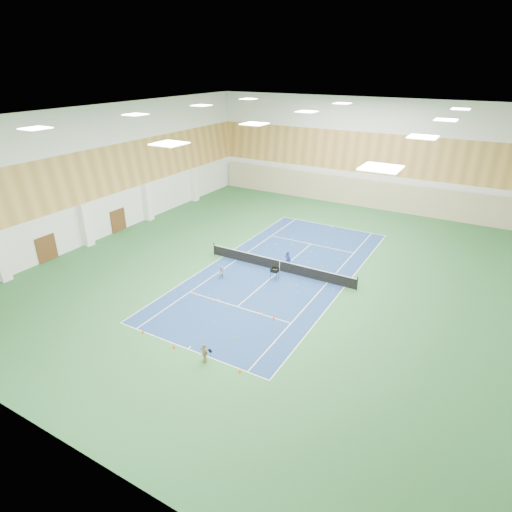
# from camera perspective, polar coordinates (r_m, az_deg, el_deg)

# --- Properties ---
(ground) EXTENTS (40.00, 40.00, 0.00)m
(ground) POSITION_cam_1_polar(r_m,az_deg,el_deg) (34.63, 3.14, -1.99)
(ground) COLOR #285F31
(ground) RESTS_ON ground
(room_shell) EXTENTS (36.00, 40.00, 12.00)m
(room_shell) POSITION_cam_1_polar(r_m,az_deg,el_deg) (32.39, 3.39, 7.54)
(room_shell) COLOR white
(room_shell) RESTS_ON ground
(wood_cladding) EXTENTS (36.00, 40.00, 8.00)m
(wood_cladding) POSITION_cam_1_polar(r_m,az_deg,el_deg) (31.87, 3.48, 10.98)
(wood_cladding) COLOR tan
(wood_cladding) RESTS_ON room_shell
(ceiling_light_grid) EXTENTS (21.40, 25.40, 0.06)m
(ceiling_light_grid) POSITION_cam_1_polar(r_m,az_deg,el_deg) (31.18, 3.67, 18.00)
(ceiling_light_grid) COLOR white
(ceiling_light_grid) RESTS_ON room_shell
(court_surface) EXTENTS (10.97, 23.77, 0.01)m
(court_surface) POSITION_cam_1_polar(r_m,az_deg,el_deg) (34.63, 3.14, -1.98)
(court_surface) COLOR navy
(court_surface) RESTS_ON ground
(tennis_balls_scatter) EXTENTS (10.57, 22.77, 0.07)m
(tennis_balls_scatter) POSITION_cam_1_polar(r_m,az_deg,el_deg) (34.61, 3.14, -1.92)
(tennis_balls_scatter) COLOR #C9D123
(tennis_balls_scatter) RESTS_ON ground
(tennis_net) EXTENTS (12.80, 0.10, 1.10)m
(tennis_net) POSITION_cam_1_polar(r_m,az_deg,el_deg) (34.39, 3.16, -1.17)
(tennis_net) COLOR black
(tennis_net) RESTS_ON ground
(back_curtain) EXTENTS (35.40, 0.16, 3.20)m
(back_curtain) POSITION_cam_1_polar(r_m,az_deg,el_deg) (51.36, 13.37, 8.26)
(back_curtain) COLOR #C6B793
(back_curtain) RESTS_ON ground
(door_left_a) EXTENTS (0.08, 1.80, 2.20)m
(door_left_a) POSITION_cam_1_polar(r_m,az_deg,el_deg) (40.02, -26.13, 0.91)
(door_left_a) COLOR #593319
(door_left_a) RESTS_ON ground
(door_left_b) EXTENTS (0.08, 1.80, 2.20)m
(door_left_b) POSITION_cam_1_polar(r_m,az_deg,el_deg) (44.52, -17.89, 4.54)
(door_left_b) COLOR #593319
(door_left_b) RESTS_ON ground
(coach) EXTENTS (0.66, 0.50, 1.61)m
(coach) POSITION_cam_1_polar(r_m,az_deg,el_deg) (34.60, 4.25, -0.57)
(coach) COLOR navy
(coach) RESTS_ON ground
(child_court) EXTENTS (0.67, 0.66, 1.09)m
(child_court) POSITION_cam_1_polar(r_m,az_deg,el_deg) (33.20, -4.57, -2.22)
(child_court) COLOR gray
(child_court) RESTS_ON ground
(child_apron) EXTENTS (0.75, 0.48, 1.19)m
(child_apron) POSITION_cam_1_polar(r_m,az_deg,el_deg) (24.69, -6.93, -12.70)
(child_apron) COLOR tan
(child_apron) RESTS_ON ground
(ball_cart) EXTENTS (0.58, 0.58, 0.98)m
(ball_cart) POSITION_cam_1_polar(r_m,az_deg,el_deg) (33.09, 2.51, -2.37)
(ball_cart) COLOR black
(ball_cart) RESTS_ON ground
(cone_svc_a) EXTENTS (0.22, 0.22, 0.24)m
(cone_svc_a) POSITION_cam_1_polar(r_m,az_deg,el_deg) (31.76, -8.37, -4.61)
(cone_svc_a) COLOR orange
(cone_svc_a) RESTS_ON ground
(cone_svc_b) EXTENTS (0.22, 0.22, 0.24)m
(cone_svc_b) POSITION_cam_1_polar(r_m,az_deg,el_deg) (30.62, -5.14, -5.62)
(cone_svc_b) COLOR orange
(cone_svc_b) RESTS_ON ground
(cone_svc_c) EXTENTS (0.19, 0.19, 0.21)m
(cone_svc_c) POSITION_cam_1_polar(r_m,az_deg,el_deg) (29.02, 0.53, -7.40)
(cone_svc_c) COLOR #FF530D
(cone_svc_c) RESTS_ON ground
(cone_svc_d) EXTENTS (0.22, 0.22, 0.24)m
(cone_svc_d) POSITION_cam_1_polar(r_m,az_deg,el_deg) (28.36, 2.38, -8.21)
(cone_svc_d) COLOR #E53E0C
(cone_svc_d) RESTS_ON ground
(cone_base_a) EXTENTS (0.18, 0.18, 0.20)m
(cone_base_a) POSITION_cam_1_polar(r_m,az_deg,el_deg) (27.97, -14.84, -9.71)
(cone_base_a) COLOR #F0430C
(cone_base_a) RESTS_ON ground
(cone_base_b) EXTENTS (0.20, 0.20, 0.22)m
(cone_base_b) POSITION_cam_1_polar(r_m,az_deg,el_deg) (26.25, -10.87, -11.76)
(cone_base_b) COLOR red
(cone_base_b) RESTS_ON ground
(cone_base_c) EXTENTS (0.19, 0.19, 0.21)m
(cone_base_c) POSITION_cam_1_polar(r_m,az_deg,el_deg) (25.74, -6.83, -12.28)
(cone_base_c) COLOR #F45C0C
(cone_base_c) RESTS_ON ground
(cone_base_d) EXTENTS (0.22, 0.22, 0.25)m
(cone_base_d) POSITION_cam_1_polar(r_m,az_deg,el_deg) (24.11, -2.17, -14.99)
(cone_base_d) COLOR orange
(cone_base_d) RESTS_ON ground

